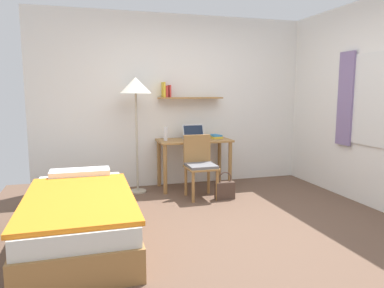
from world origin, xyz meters
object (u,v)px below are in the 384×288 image
object	(u,v)px
desk	(194,149)
water_bottle	(166,134)
bed	(80,216)
handbag	(225,190)
desk_chair	(200,163)
laptop	(194,135)
standing_lamp	(136,90)
book_stack	(215,137)

from	to	relation	value
desk	water_bottle	xyz separation A→B (m)	(-0.44, -0.02, 0.24)
bed	handbag	xyz separation A→B (m)	(1.86, 0.86, -0.11)
bed	water_bottle	bearing A→B (deg)	52.23
desk_chair	laptop	world-z (taller)	laptop
standing_lamp	handbag	world-z (taller)	standing_lamp
water_bottle	handbag	xyz separation A→B (m)	(0.67, -0.68, -0.71)
bed	laptop	world-z (taller)	laptop
bed	laptop	xyz separation A→B (m)	(1.65, 1.61, 0.55)
desk_chair	book_stack	world-z (taller)	desk_chair
desk	handbag	distance (m)	0.87
laptop	book_stack	xyz separation A→B (m)	(0.34, 0.00, -0.03)
desk_chair	standing_lamp	xyz separation A→B (m)	(-0.80, 0.47, 0.99)
desk	handbag	size ratio (longest dim) A/B	2.87
bed	water_bottle	world-z (taller)	water_bottle
laptop	handbag	size ratio (longest dim) A/B	0.89
book_stack	laptop	bearing A→B (deg)	-179.70
laptop	book_stack	bearing A→B (deg)	0.30
bed	laptop	bearing A→B (deg)	44.26
bed	standing_lamp	bearing A→B (deg)	63.30
standing_lamp	water_bottle	xyz separation A→B (m)	(0.42, 0.00, -0.62)
standing_lamp	handbag	bearing A→B (deg)	-31.93
desk_chair	handbag	size ratio (longest dim) A/B	2.25
water_bottle	book_stack	world-z (taller)	water_bottle
bed	desk	size ratio (longest dim) A/B	1.88
laptop	handbag	xyz separation A→B (m)	(0.21, -0.74, -0.66)
desk	standing_lamp	distance (m)	1.22
handbag	laptop	bearing A→B (deg)	106.06
standing_lamp	laptop	size ratio (longest dim) A/B	4.88
desk	water_bottle	bearing A→B (deg)	-177.57
water_bottle	book_stack	bearing A→B (deg)	4.68
water_bottle	handbag	world-z (taller)	water_bottle
desk	desk_chair	size ratio (longest dim) A/B	1.27
book_stack	handbag	xyz separation A→B (m)	(-0.13, -0.74, -0.63)
book_stack	bed	bearing A→B (deg)	-141.08
desk	desk_chair	distance (m)	0.51
desk	book_stack	xyz separation A→B (m)	(0.36, 0.05, 0.16)
desk	laptop	xyz separation A→B (m)	(0.01, 0.04, 0.19)
desk_chair	book_stack	size ratio (longest dim) A/B	3.75
standing_lamp	laptop	bearing A→B (deg)	4.24
bed	water_bottle	xyz separation A→B (m)	(1.20, 1.54, 0.60)
laptop	book_stack	world-z (taller)	laptop
handbag	standing_lamp	bearing A→B (deg)	148.07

